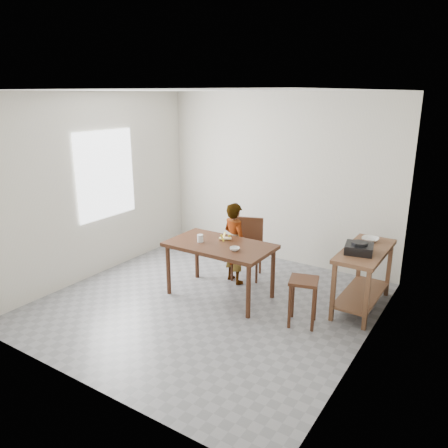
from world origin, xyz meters
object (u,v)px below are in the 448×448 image
Objects in this scene: prep_counter at (363,279)px; child at (235,243)px; dining_chair at (247,249)px; dining_table at (220,270)px; stool at (303,302)px.

child is at bearing -173.85° from prep_counter.
prep_counter is 1.73m from dining_chair.
dining_table is 0.74m from dining_chair.
dining_table is 1.58× the size of dining_chair.
dining_chair is at bearing -85.06° from child.
prep_counter is 0.94m from stool.
dining_table is 1.86m from prep_counter.
child is 1.50m from stool.
child is 1.35× the size of dining_chair.
child is 2.05× the size of stool.
prep_counter is 2.06× the size of stool.
prep_counter is at bearing -21.42° from dining_chair.
prep_counter is at bearing 22.15° from dining_table.
child is (-1.80, -0.19, 0.20)m from prep_counter.
stool is at bearing -54.07° from dining_chair.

